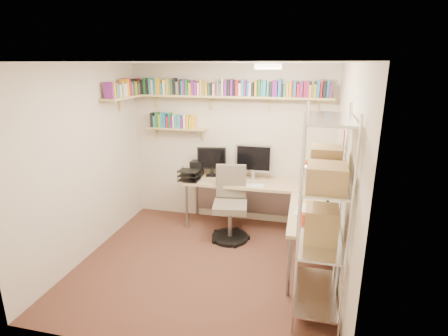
{
  "coord_description": "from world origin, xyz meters",
  "views": [
    {
      "loc": [
        1.14,
        -3.81,
        2.48
      ],
      "look_at": [
        0.12,
        0.55,
        1.15
      ],
      "focal_mm": 28.0,
      "sensor_mm": 36.0,
      "label": 1
    }
  ],
  "objects": [
    {
      "name": "room_shell",
      "position": [
        0.0,
        0.0,
        1.55
      ],
      "size": [
        3.24,
        3.04,
        2.52
      ],
      "color": "beige",
      "rests_on": "ground"
    },
    {
      "name": "wall_shelves",
      "position": [
        -0.4,
        1.3,
        2.03
      ],
      "size": [
        3.12,
        1.09,
        0.8
      ],
      "color": "tan",
      "rests_on": "ground"
    },
    {
      "name": "ground",
      "position": [
        0.0,
        0.0,
        0.0
      ],
      "size": [
        3.2,
        3.2,
        0.0
      ],
      "primitive_type": "plane",
      "color": "#482A1F",
      "rests_on": "ground"
    },
    {
      "name": "wire_rack",
      "position": [
        1.36,
        -0.5,
        1.24
      ],
      "size": [
        0.47,
        0.93,
        2.12
      ],
      "rotation": [
        0.0,
        0.0,
        -0.02
      ],
      "color": "silver",
      "rests_on": "ground"
    },
    {
      "name": "corner_desk",
      "position": [
        0.49,
        0.96,
        0.75
      ],
      "size": [
        2.33,
        1.97,
        1.31
      ],
      "color": "tan",
      "rests_on": "ground"
    },
    {
      "name": "office_chair",
      "position": [
        0.15,
        0.81,
        0.45
      ],
      "size": [
        0.57,
        0.57,
        1.08
      ],
      "rotation": [
        0.0,
        0.0,
        0.16
      ],
      "color": "black",
      "rests_on": "ground"
    }
  ]
}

